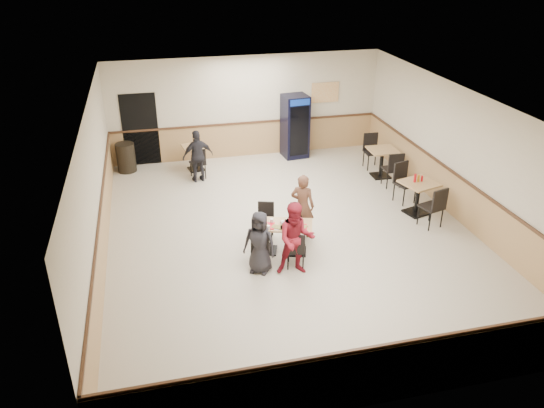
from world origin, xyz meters
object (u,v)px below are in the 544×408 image
object	(u,v)px
back_table	(195,154)
side_table_far	(382,159)
pepsi_cooler	(295,126)
lone_diner	(198,156)
side_table_near	(418,193)
diner_woman_left	(260,242)
main_table	(282,233)
diner_woman_right	(296,239)
diner_man_opposite	(302,206)
trash_bin	(126,158)

from	to	relation	value
back_table	side_table_far	bearing A→B (deg)	-18.92
back_table	pepsi_cooler	distance (m)	3.09
lone_diner	side_table_near	size ratio (longest dim) A/B	1.54
lone_diner	back_table	world-z (taller)	lone_diner
diner_woman_left	main_table	bearing A→B (deg)	74.53
diner_woman_right	side_table_near	size ratio (longest dim) A/B	1.62
side_table_far	pepsi_cooler	bearing A→B (deg)	132.35
side_table_near	lone_diner	bearing A→B (deg)	147.02
main_table	diner_woman_left	world-z (taller)	diner_woman_left
diner_man_opposite	lone_diner	world-z (taller)	diner_man_opposite
lone_diner	back_table	bearing A→B (deg)	-100.56
lone_diner	trash_bin	bearing A→B (deg)	-41.67
side_table_near	pepsi_cooler	bearing A→B (deg)	112.63
diner_woman_left	back_table	size ratio (longest dim) A/B	1.70
diner_man_opposite	diner_woman_left	bearing A→B (deg)	75.07
lone_diner	side_table_near	bearing A→B (deg)	136.46
lone_diner	pepsi_cooler	size ratio (longest dim) A/B	0.77
diner_man_opposite	pepsi_cooler	size ratio (longest dim) A/B	0.78
trash_bin	pepsi_cooler	bearing A→B (deg)	0.50
main_table	side_table_far	distance (m)	4.87
lone_diner	trash_bin	distance (m)	2.26
side_table_near	pepsi_cooler	distance (m)	4.72
diner_woman_left	pepsi_cooler	xyz separation A→B (m)	(2.37, 5.89, 0.29)
pepsi_cooler	trash_bin	size ratio (longest dim) A/B	2.27
main_table	diner_man_opposite	world-z (taller)	diner_man_opposite
diner_man_opposite	side_table_far	xyz separation A→B (m)	(3.05, 2.62, -0.19)
pepsi_cooler	diner_woman_right	bearing A→B (deg)	-111.27
side_table_near	diner_woman_right	bearing A→B (deg)	-153.31
side_table_near	back_table	bearing A→B (deg)	140.80
side_table_far	diner_woman_left	bearing A→B (deg)	-138.25
main_table	lone_diner	world-z (taller)	lone_diner
main_table	diner_woman_right	size ratio (longest dim) A/B	0.90
back_table	trash_bin	xyz separation A→B (m)	(-1.92, 0.35, -0.06)
trash_bin	diner_woman_right	bearing A→B (deg)	-61.79
side_table_far	back_table	size ratio (longest dim) A/B	1.05
main_table	pepsi_cooler	size ratio (longest dim) A/B	0.73
side_table_far	pepsi_cooler	world-z (taller)	pepsi_cooler
diner_woman_left	lone_diner	world-z (taller)	lone_diner
diner_woman_left	trash_bin	distance (m)	6.39
trash_bin	main_table	bearing A→B (deg)	-58.76
diner_woman_right	back_table	xyz separation A→B (m)	(-1.34, 5.71, -0.28)
diner_man_opposite	pepsi_cooler	world-z (taller)	pepsi_cooler
pepsi_cooler	trash_bin	bearing A→B (deg)	174.75
diner_woman_right	diner_man_opposite	size ratio (longest dim) A/B	1.04
side_table_far	main_table	bearing A→B (deg)	-138.68
diner_woman_left	back_table	xyz separation A→B (m)	(-0.67, 5.49, -0.17)
diner_woman_left	side_table_far	size ratio (longest dim) A/B	1.62
back_table	pepsi_cooler	world-z (taller)	pepsi_cooler
main_table	diner_man_opposite	size ratio (longest dim) A/B	0.94
side_table_near	back_table	world-z (taller)	side_table_near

